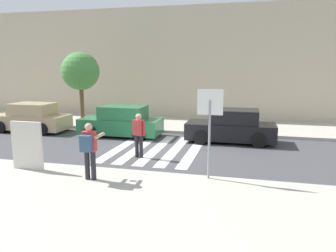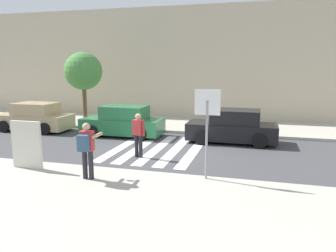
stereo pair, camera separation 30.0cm
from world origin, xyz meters
name	(u,v)px [view 1 (the left image)]	position (x,y,z in m)	size (l,w,h in m)	color
ground_plane	(156,150)	(0.00, 0.00, 0.00)	(120.00, 120.00, 0.00)	#424244
sidewalk_near	(85,209)	(0.00, -6.20, 0.07)	(60.00, 6.00, 0.14)	#B2AD9E
sidewalk_far	(183,124)	(0.00, 6.00, 0.07)	(60.00, 4.80, 0.14)	#B2AD9E
building_facade_far	(196,64)	(0.00, 10.40, 3.69)	(56.00, 4.00, 7.37)	beige
crosswalk_stripe_0	(122,147)	(-1.60, 0.20, 0.00)	(0.44, 5.20, 0.01)	silver
crosswalk_stripe_1	(139,148)	(-0.80, 0.20, 0.00)	(0.44, 5.20, 0.01)	silver
crosswalk_stripe_2	(157,149)	(0.00, 0.20, 0.00)	(0.44, 5.20, 0.01)	silver
crosswalk_stripe_3	(175,150)	(0.80, 0.20, 0.00)	(0.44, 5.20, 0.01)	silver
crosswalk_stripe_4	(193,151)	(1.60, 0.20, 0.00)	(0.44, 5.20, 0.01)	silver
stop_sign	(210,114)	(2.68, -3.41, 2.12)	(0.76, 0.08, 2.71)	gray
photographer_with_backpack	(89,146)	(-0.76, -4.42, 1.17)	(0.61, 0.86, 1.72)	#232328
pedestrian_crossing	(139,133)	(-0.30, -1.26, 0.97)	(0.56, 0.33, 1.72)	#232328
parked_car_tan	(32,118)	(-7.71, 2.30, 0.73)	(4.10, 1.92, 1.55)	tan
parked_car_green	(122,122)	(-2.46, 2.30, 0.73)	(4.10, 1.92, 1.55)	#236B3D
parked_car_black	(231,127)	(3.03, 2.30, 0.73)	(4.10, 1.92, 1.55)	black
street_tree_west	(80,72)	(-5.83, 4.46, 3.21)	(2.20, 2.20, 4.20)	brown
advertising_board	(27,145)	(-3.25, -3.95, 0.94)	(1.10, 0.12, 1.60)	beige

